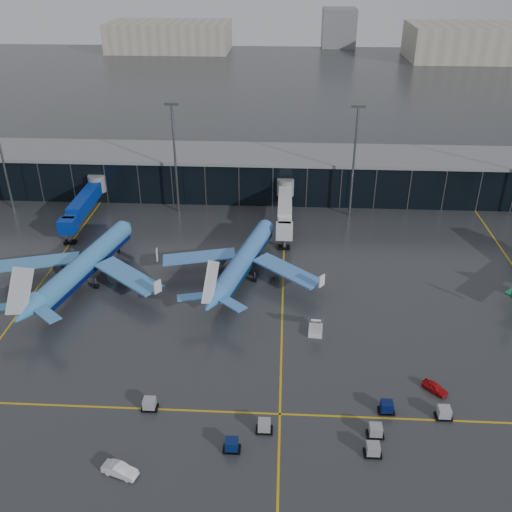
# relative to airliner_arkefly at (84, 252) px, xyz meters

# --- Properties ---
(ground) EXTENTS (600.00, 600.00, 0.00)m
(ground) POSITION_rel_airliner_arkefly_xyz_m (26.33, -17.60, -6.12)
(ground) COLOR #282B2D
(ground) RESTS_ON ground
(terminal_pier) EXTENTS (142.00, 17.00, 10.70)m
(terminal_pier) POSITION_rel_airliner_arkefly_xyz_m (26.33, 44.40, -0.70)
(terminal_pier) COLOR black
(terminal_pier) RESTS_ON ground
(jet_bridges) EXTENTS (94.00, 27.50, 7.20)m
(jet_bridges) POSITION_rel_airliner_arkefly_xyz_m (-8.67, 25.39, -1.57)
(jet_bridges) COLOR #595B60
(jet_bridges) RESTS_ON ground
(flood_masts) EXTENTS (203.00, 0.50, 25.50)m
(flood_masts) POSITION_rel_airliner_arkefly_xyz_m (31.33, 32.40, 7.69)
(flood_masts) COLOR #595B60
(flood_masts) RESTS_ON ground
(distant_hangars) EXTENTS (260.00, 71.00, 22.00)m
(distant_hangars) POSITION_rel_airliner_arkefly_xyz_m (76.27, 252.48, 2.67)
(distant_hangars) COLOR #B2AD99
(distant_hangars) RESTS_ON ground
(taxi_lines) EXTENTS (220.00, 120.00, 0.02)m
(taxi_lines) POSITION_rel_airliner_arkefly_xyz_m (36.33, -6.99, -6.11)
(taxi_lines) COLOR gold
(taxi_lines) RESTS_ON ground
(airliner_arkefly) EXTENTS (42.92, 46.58, 12.24)m
(airliner_arkefly) POSITION_rel_airliner_arkefly_xyz_m (0.00, 0.00, 0.00)
(airliner_arkefly) COLOR #3D85CA
(airliner_arkefly) RESTS_ON ground
(airliner_klm_near) EXTENTS (41.14, 44.42, 11.49)m
(airliner_klm_near) POSITION_rel_airliner_arkefly_xyz_m (29.01, 3.79, -0.37)
(airliner_klm_near) COLOR #407FD4
(airliner_klm_near) RESTS_ON ground
(baggage_carts) EXTENTS (41.54, 9.21, 1.70)m
(baggage_carts) POSITION_rel_airliner_arkefly_xyz_m (41.24, -35.08, -5.36)
(baggage_carts) COLOR black
(baggage_carts) RESTS_ON ground
(mobile_airstair) EXTENTS (2.46, 3.37, 3.45)m
(mobile_airstair) POSITION_rel_airliner_arkefly_xyz_m (41.77, -13.95, -5.35)
(mobile_airstair) COLOR silver
(mobile_airstair) RESTS_ON ground
(service_van_red) EXTENTS (3.68, 3.78, 1.28)m
(service_van_red) POSITION_rel_airliner_arkefly_xyz_m (58.02, -26.90, -5.48)
(service_van_red) COLOR #B90E13
(service_van_red) RESTS_ON ground
(service_van_white) EXTENTS (4.68, 2.81, 1.46)m
(service_van_white) POSITION_rel_airliner_arkefly_xyz_m (17.58, -43.52, -5.39)
(service_van_white) COLOR white
(service_van_white) RESTS_ON ground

